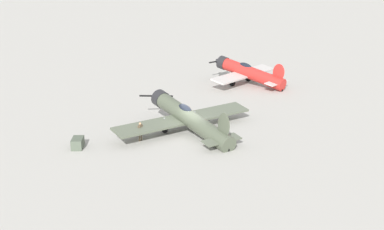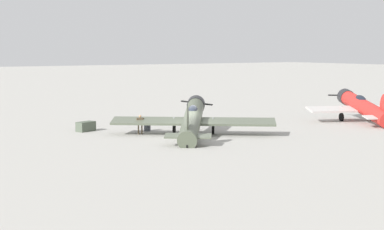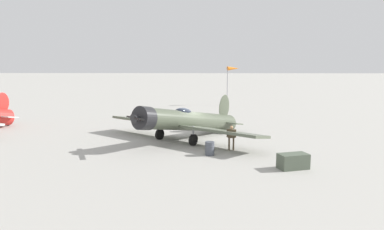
{
  "view_description": "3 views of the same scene",
  "coord_description": "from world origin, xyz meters",
  "px_view_note": "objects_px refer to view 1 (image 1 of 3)",
  "views": [
    {
      "loc": [
        43.0,
        12.95,
        15.6
      ],
      "look_at": [
        -0.0,
        0.0,
        1.8
      ],
      "focal_mm": 51.6,
      "sensor_mm": 36.0,
      "label": 1
    },
    {
      "loc": [
        24.62,
        37.19,
        6.96
      ],
      "look_at": [
        -0.0,
        0.0,
        1.8
      ],
      "focal_mm": 52.92,
      "sensor_mm": 36.0,
      "label": 2
    },
    {
      "loc": [
        0.8,
        -27.12,
        5.61
      ],
      "look_at": [
        -0.0,
        0.0,
        1.8
      ],
      "focal_mm": 34.0,
      "sensor_mm": 36.0,
      "label": 3
    }
  ],
  "objects_px": {
    "ground_crew_mechanic": "(140,130)",
    "equipment_crate": "(78,143)",
    "airplane_foreground": "(188,118)",
    "airplane_mid_apron": "(248,72)",
    "fuel_drum": "(132,129)"
  },
  "relations": [
    {
      "from": "airplane_foreground",
      "to": "ground_crew_mechanic",
      "type": "distance_m",
      "value": 4.46
    },
    {
      "from": "airplane_mid_apron",
      "to": "fuel_drum",
      "type": "xyz_separation_m",
      "value": [
        20.21,
        -6.19,
        -1.09
      ]
    },
    {
      "from": "equipment_crate",
      "to": "airplane_foreground",
      "type": "bearing_deg",
      "value": 128.87
    },
    {
      "from": "ground_crew_mechanic",
      "to": "equipment_crate",
      "type": "xyz_separation_m",
      "value": [
        3.01,
        -4.22,
        -0.57
      ]
    },
    {
      "from": "equipment_crate",
      "to": "airplane_mid_apron",
      "type": "bearing_deg",
      "value": 159.92
    },
    {
      "from": "airplane_mid_apron",
      "to": "equipment_crate",
      "type": "xyz_separation_m",
      "value": [
        24.66,
        -9.01,
        -1.1
      ]
    },
    {
      "from": "ground_crew_mechanic",
      "to": "airplane_foreground",
      "type": "bearing_deg",
      "value": -124.55
    },
    {
      "from": "fuel_drum",
      "to": "airplane_foreground",
      "type": "bearing_deg",
      "value": 108.72
    },
    {
      "from": "airplane_foreground",
      "to": "equipment_crate",
      "type": "bearing_deg",
      "value": 76.44
    },
    {
      "from": "airplane_mid_apron",
      "to": "ground_crew_mechanic",
      "type": "distance_m",
      "value": 22.18
    },
    {
      "from": "airplane_mid_apron",
      "to": "fuel_drum",
      "type": "distance_m",
      "value": 21.16
    },
    {
      "from": "airplane_mid_apron",
      "to": "equipment_crate",
      "type": "relative_size",
      "value": 5.78
    },
    {
      "from": "airplane_mid_apron",
      "to": "ground_crew_mechanic",
      "type": "bearing_deg",
      "value": 101.28
    },
    {
      "from": "airplane_mid_apron",
      "to": "ground_crew_mechanic",
      "type": "relative_size",
      "value": 6.33
    },
    {
      "from": "airplane_mid_apron",
      "to": "equipment_crate",
      "type": "distance_m",
      "value": 26.28
    }
  ]
}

